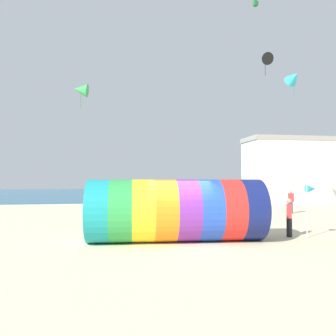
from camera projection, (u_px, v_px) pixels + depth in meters
The scene contains 12 objects.
ground_plane at pixel (180, 243), 13.07m from camera, with size 120.00×120.00×0.00m, color beige.
sea at pixel (131, 193), 53.40m from camera, with size 120.00×40.00×0.10m, color #236084.
giant_inflatable_tube at pixel (176, 210), 13.57m from camera, with size 7.36×2.98×2.55m.
kite_handler at pixel (289, 217), 14.50m from camera, with size 0.37×0.42×1.70m.
kite_green_box at pixel (255, 0), 30.44m from camera, with size 0.45×0.45×1.08m.
kite_green_delta at pixel (81, 90), 29.71m from camera, with size 1.47×1.35×2.31m.
kite_cyan_delta at pixel (294, 77), 16.45m from camera, with size 0.69×0.88×1.32m.
kite_black_delta at pixel (265, 59), 24.78m from camera, with size 0.95×1.19×1.85m.
bystander_near_water at pixel (291, 201), 23.98m from camera, with size 0.38×0.26×1.73m.
bystander_mid_beach at pixel (151, 202), 25.16m from camera, with size 0.28×0.39×1.54m.
promenade_building at pixel (300, 169), 36.92m from camera, with size 12.55×4.46×7.11m.
beach_flag at pixel (311, 191), 14.40m from camera, with size 0.47×0.36×2.31m.
Camera 1 is at (-2.58, -12.91, 2.63)m, focal length 35.00 mm.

